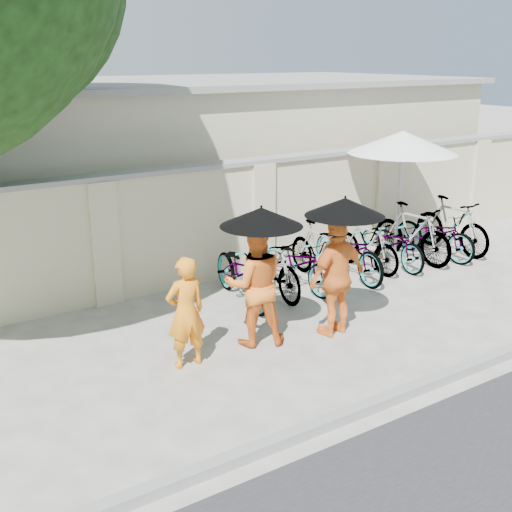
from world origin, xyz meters
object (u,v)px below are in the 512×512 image
monk_left (186,312)px  monk_center (255,284)px  monk_right (337,277)px  patio_umbrella (402,144)px

monk_left → monk_center: (1.10, 0.09, 0.13)m
monk_right → patio_umbrella: bearing=-152.8°
monk_right → monk_left: bearing=-12.7°
monk_left → patio_umbrella: bearing=-161.2°
monk_center → patio_umbrella: patio_umbrella is taller
monk_left → patio_umbrella: 6.15m
monk_left → monk_right: size_ratio=0.86×
monk_center → monk_right: size_ratio=1.01×
monk_center → patio_umbrella: bearing=-135.0°
patio_umbrella → monk_center: bearing=-158.1°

